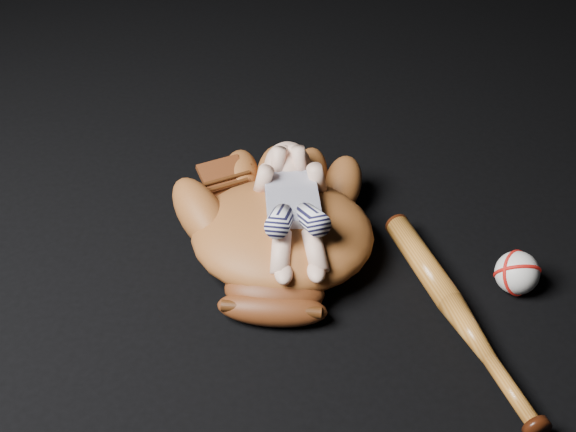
{
  "coord_description": "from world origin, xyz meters",
  "views": [
    {
      "loc": [
        -0.1,
        -0.86,
        0.95
      ],
      "look_at": [
        -0.15,
        0.21,
        0.08
      ],
      "focal_mm": 45.0,
      "sensor_mm": 36.0,
      "label": 1
    }
  ],
  "objects_px": {
    "baseball_glove": "(282,226)",
    "baseball_bat": "(458,314)",
    "baseball": "(517,273)",
    "newborn_baby": "(294,206)"
  },
  "relations": [
    {
      "from": "baseball_glove",
      "to": "baseball_bat",
      "type": "height_order",
      "value": "baseball_glove"
    },
    {
      "from": "baseball_glove",
      "to": "baseball",
      "type": "height_order",
      "value": "baseball_glove"
    },
    {
      "from": "baseball_glove",
      "to": "baseball_bat",
      "type": "distance_m",
      "value": 0.36
    },
    {
      "from": "newborn_baby",
      "to": "baseball",
      "type": "relative_size",
      "value": 4.36
    },
    {
      "from": "baseball_bat",
      "to": "baseball_glove",
      "type": "bearing_deg",
      "value": 153.12
    },
    {
      "from": "newborn_baby",
      "to": "baseball",
      "type": "xyz_separation_m",
      "value": [
        0.41,
        -0.07,
        -0.09
      ]
    },
    {
      "from": "newborn_baby",
      "to": "baseball_bat",
      "type": "height_order",
      "value": "newborn_baby"
    },
    {
      "from": "newborn_baby",
      "to": "baseball_glove",
      "type": "bearing_deg",
      "value": 166.52
    },
    {
      "from": "baseball",
      "to": "newborn_baby",
      "type": "bearing_deg",
      "value": 170.93
    },
    {
      "from": "baseball_glove",
      "to": "baseball",
      "type": "relative_size",
      "value": 6.11
    }
  ]
}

